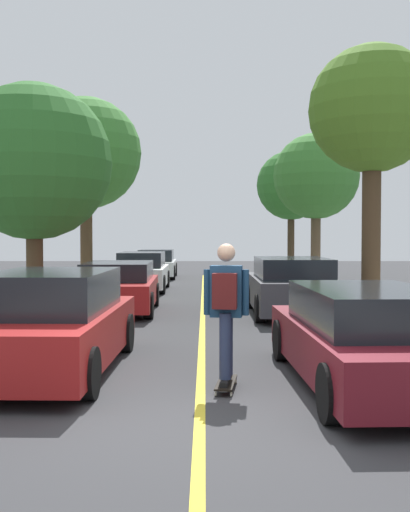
% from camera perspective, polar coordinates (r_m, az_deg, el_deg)
% --- Properties ---
extents(ground, '(80.00, 80.00, 0.00)m').
position_cam_1_polar(ground, '(6.91, -0.62, -14.68)').
color(ground, '#353538').
extents(center_line, '(0.12, 39.20, 0.01)m').
position_cam_1_polar(center_line, '(10.81, -0.44, -8.58)').
color(center_line, gold).
rests_on(center_line, ground).
extents(parked_car_left_nearest, '(2.02, 4.50, 1.45)m').
position_cam_1_polar(parked_car_left_nearest, '(9.29, -14.20, -6.02)').
color(parked_car_left_nearest, maroon).
rests_on(parked_car_left_nearest, ground).
extents(parked_car_left_near, '(2.07, 4.14, 1.27)m').
position_cam_1_polar(parked_car_left_near, '(16.08, -8.17, -2.84)').
color(parked_car_left_near, maroon).
rests_on(parked_car_left_near, ground).
extents(parked_car_left_far, '(1.83, 4.10, 1.36)m').
position_cam_1_polar(parked_car_left_far, '(22.13, -5.96, -1.45)').
color(parked_car_left_far, white).
rests_on(parked_car_left_far, ground).
extents(parked_car_left_farthest, '(1.87, 4.08, 1.30)m').
position_cam_1_polar(parked_car_left_farthest, '(28.59, -4.64, -0.74)').
color(parked_car_left_farthest, white).
rests_on(parked_car_left_farthest, ground).
extents(parked_car_right_nearest, '(2.08, 4.74, 1.29)m').
position_cam_1_polar(parked_car_right_nearest, '(8.45, 14.59, -7.23)').
color(parked_car_right_nearest, maroon).
rests_on(parked_car_right_nearest, ground).
extents(parked_car_right_near, '(2.01, 4.17, 1.42)m').
position_cam_1_polar(parked_car_right_near, '(15.40, 7.82, -2.82)').
color(parked_car_right_near, '#38383D').
rests_on(parked_car_right_near, ground).
extents(street_tree_left_nearest, '(3.66, 3.66, 5.38)m').
position_cam_1_polar(street_tree_left_nearest, '(15.19, -15.61, 8.28)').
color(street_tree_left_nearest, '#4C3823').
rests_on(street_tree_left_nearest, sidewalk_left).
extents(street_tree_left_near, '(3.74, 3.74, 6.46)m').
position_cam_1_polar(street_tree_left_near, '(21.47, -11.05, 9.20)').
color(street_tree_left_near, '#4C3823').
rests_on(street_tree_left_near, sidewalk_left).
extents(street_tree_right_nearest, '(2.97, 2.97, 6.26)m').
position_cam_1_polar(street_tree_right_nearest, '(15.30, 15.00, 12.66)').
color(street_tree_right_nearest, '#4C3823').
rests_on(street_tree_right_nearest, sidewalk_right).
extents(street_tree_right_near, '(3.01, 3.01, 5.40)m').
position_cam_1_polar(street_tree_right_near, '(22.23, 10.04, 7.17)').
color(street_tree_right_near, brown).
rests_on(street_tree_right_near, sidewalk_right).
extents(street_tree_right_far, '(3.12, 3.12, 5.64)m').
position_cam_1_polar(street_tree_right_far, '(28.42, 7.79, 6.41)').
color(street_tree_right_far, '#3D2D1E').
rests_on(street_tree_right_far, sidewalk_right).
extents(skateboard, '(0.33, 0.86, 0.10)m').
position_cam_1_polar(skateboard, '(8.09, 1.82, -11.58)').
color(skateboard, black).
rests_on(skateboard, ground).
extents(skateboarder, '(0.59, 0.71, 1.77)m').
position_cam_1_polar(skateboarder, '(7.88, 1.80, -4.42)').
color(skateboarder, black).
rests_on(skateboarder, skateboard).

